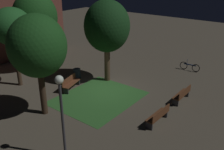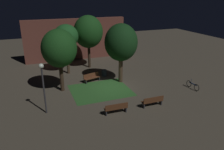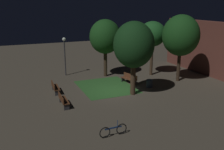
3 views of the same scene
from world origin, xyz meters
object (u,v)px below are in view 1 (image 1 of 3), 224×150
tree_left_canopy (107,27)px  tree_back_right (35,17)px  tree_back_left (37,47)px  bench_near_trees (71,83)px  bicycle (190,67)px  bench_corner (159,116)px  tree_tall_center (12,27)px  trash_bin (77,73)px  lamp_post_path_center (61,103)px  bench_path_side (182,94)px

tree_left_canopy → tree_back_right: bearing=106.4°
tree_left_canopy → tree_back_left: bearing=-179.2°
bench_near_trees → bicycle: (8.54, -5.27, -0.14)m
bench_corner → tree_back_right: 12.38m
tree_left_canopy → bicycle: size_ratio=3.52×
tree_tall_center → tree_left_canopy: 6.42m
trash_bin → tree_back_left: bearing=-155.2°
tree_back_right → lamp_post_path_center: 11.55m
lamp_post_path_center → bench_corner: bearing=-22.4°
tree_back_right → trash_bin: size_ratio=8.98×
lamp_post_path_center → bench_near_trees: bearing=44.2°
bicycle → tree_back_right: bearing=126.7°
bench_corner → bicycle: (8.64, 1.68, -0.14)m
lamp_post_path_center → tree_back_right: bearing=57.6°
tree_back_left → lamp_post_path_center: size_ratio=1.46×
bench_path_side → bicycle: bicycle is taller
bench_near_trees → tree_back_right: (1.08, 4.73, 3.91)m
bench_path_side → tree_back_right: tree_back_right is taller
bench_corner → trash_bin: 8.31m
tree_left_canopy → trash_bin: tree_left_canopy is taller
bench_path_side → tree_back_left: size_ratio=0.31×
tree_tall_center → lamp_post_path_center: (-3.27, -8.35, -1.51)m
bench_path_side → bench_near_trees: bearing=114.0°
bench_corner → tree_tall_center: 11.18m
bench_corner → tree_back_left: 7.49m
bench_near_trees → bicycle: 10.04m
bench_near_trees → lamp_post_path_center: size_ratio=0.47×
bench_corner → bench_near_trees: bearing=89.2°
tree_back_left → tree_left_canopy: (6.00, 0.08, 0.04)m
tree_left_canopy → lamp_post_path_center: (-7.84, -3.84, -1.35)m
bench_corner → bench_near_trees: (0.10, 6.95, 0.00)m
bench_near_trees → lamp_post_path_center: bearing=-135.8°
bench_path_side → tree_left_canopy: size_ratio=0.30×
bench_path_side → tree_left_canopy: tree_left_canopy is taller
bench_corner → trash_bin: (1.86, 8.10, -0.13)m
bicycle → tree_left_canopy: bearing=143.9°
bench_corner → trash_bin: bearing=77.1°
tree_left_canopy → bicycle: tree_left_canopy is taller
bench_path_side → tree_back_right: size_ratio=0.28×
bench_near_trees → tree_left_canopy: (2.79, -1.07, 3.62)m
bench_near_trees → trash_bin: bearing=32.9°
bench_near_trees → lamp_post_path_center: 7.40m
tree_tall_center → tree_back_right: (2.86, 1.30, 0.13)m
tree_back_right → bicycle: tree_back_right is taller
bench_path_side → lamp_post_path_center: bearing=165.9°
tree_tall_center → tree_back_left: (-1.43, -4.59, -0.20)m
bench_corner → tree_back_right: tree_back_right is taller
bench_path_side → bench_corner: bearing=180.0°
tree_back_right → bench_near_trees: bearing=-102.9°
bench_corner → lamp_post_path_center: 5.82m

